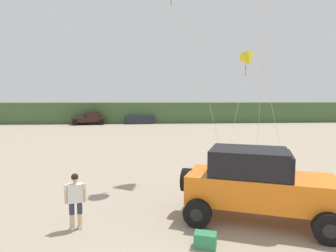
# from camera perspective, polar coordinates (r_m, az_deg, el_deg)

# --- Properties ---
(dune_ridge) EXTENTS (90.00, 8.22, 3.19)m
(dune_ridge) POSITION_cam_1_polar(r_m,az_deg,el_deg) (48.76, 2.00, 2.80)
(dune_ridge) COLOR #426038
(dune_ridge) RESTS_ON ground_plane
(jeep) EXTENTS (5.00, 3.79, 2.26)m
(jeep) POSITION_cam_1_polar(r_m,az_deg,el_deg) (9.59, 17.20, -10.66)
(jeep) COLOR orange
(jeep) RESTS_ON ground_plane
(person_watching) EXTENTS (0.61, 0.38, 1.67)m
(person_watching) POSITION_cam_1_polar(r_m,az_deg,el_deg) (9.07, -17.79, -13.36)
(person_watching) COLOR #DBB28E
(person_watching) RESTS_ON ground_plane
(cooler_box) EXTENTS (0.65, 0.52, 0.38)m
(cooler_box) POSITION_cam_1_polar(r_m,az_deg,el_deg) (8.05, 7.38, -21.41)
(cooler_box) COLOR #2D7F51
(cooler_box) RESTS_ON ground_plane
(distant_pickup) EXTENTS (4.84, 3.01, 1.98)m
(distant_pickup) POSITION_cam_1_polar(r_m,az_deg,el_deg) (44.13, -15.22, 1.48)
(distant_pickup) COLOR black
(distant_pickup) RESTS_ON ground_plane
(distant_sedan) EXTENTS (4.38, 2.20, 1.20)m
(distant_sedan) POSITION_cam_1_polar(r_m,az_deg,el_deg) (44.31, -5.56, 1.23)
(distant_sedan) COLOR #1E232D
(distant_sedan) RESTS_ON ground_plane
(kite_blue_swept) EXTENTS (3.14, 4.55, 7.10)m
(kite_blue_swept) POSITION_cam_1_polar(r_m,az_deg,el_deg) (21.00, 15.49, 12.26)
(kite_blue_swept) COLOR yellow
(kite_blue_swept) RESTS_ON ground_plane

